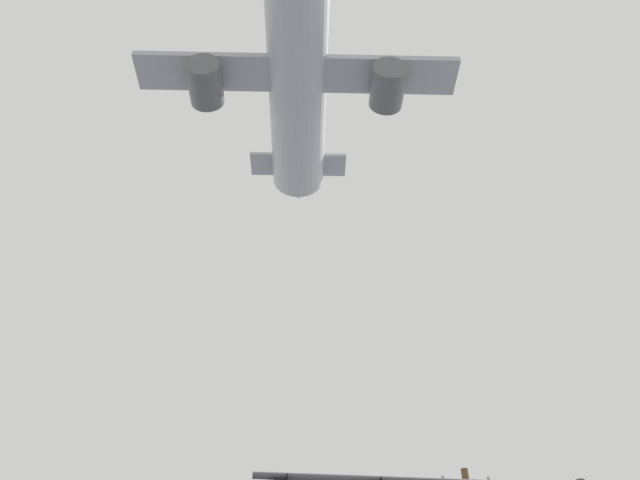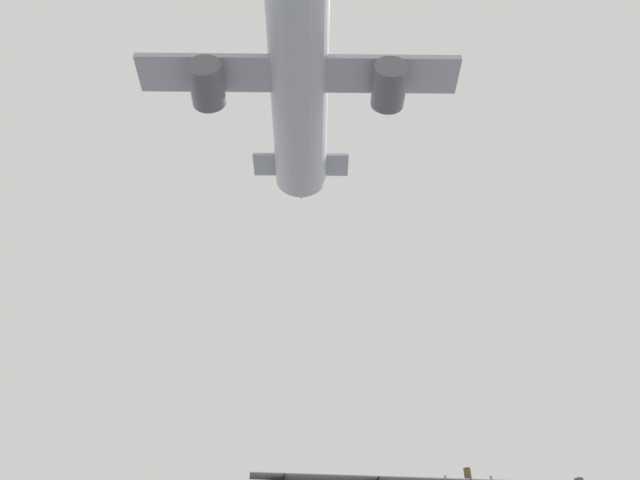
# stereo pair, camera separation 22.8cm
# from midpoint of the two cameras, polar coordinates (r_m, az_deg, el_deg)

# --- Properties ---
(airplane) EXTENTS (20.84, 26.97, 7.38)m
(airplane) POSITION_cam_midpoint_polar(r_m,az_deg,el_deg) (41.32, -2.29, 16.29)
(airplane) COLOR #B7BCC6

